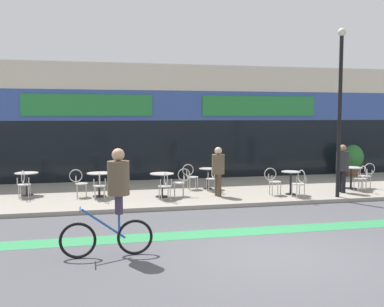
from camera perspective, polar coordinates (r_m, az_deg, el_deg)
The scene contains 26 objects.
ground_plane at distance 9.10m, azimuth 10.44°, elevation -12.62°, with size 120.00×120.00×0.00m, color #4C4C51.
sidewalk_slab at distance 15.83m, azimuth 0.05°, elevation -4.82°, with size 40.00×5.50×0.12m, color gray.
storefront_facade at distance 20.23m, azimuth -2.91°, elevation 3.90°, with size 40.00×4.06×4.78m.
bike_lane_stripe at distance 10.74m, azimuth 6.54°, elevation -9.83°, with size 36.00×0.70×0.01m, color #2D844C.
bistro_table_0 at distance 15.60m, azimuth -20.26°, elevation -3.06°, with size 0.74×0.74×0.74m.
bistro_table_1 at distance 14.70m, azimuth -11.72°, elevation -3.24°, with size 0.77×0.77×0.77m.
bistro_table_2 at distance 14.36m, azimuth -3.84°, elevation -3.37°, with size 0.76×0.76×0.76m.
bistro_table_3 at distance 15.92m, azimuth 2.01°, elevation -2.67°, with size 0.61×0.61×0.74m.
bistro_table_4 at distance 15.13m, azimuth 12.44°, elevation -3.09°, with size 0.62×0.62×0.77m.
bistro_table_5 at distance 16.91m, azimuth 19.56°, elevation -2.38°, with size 0.75×0.75×0.77m.
cafe_chair_0_near at distance 14.99m, azimuth -20.59°, elevation -3.44°, with size 0.42×0.58×0.90m.
cafe_chair_1_near at distance 14.08m, azimuth -11.66°, elevation -3.75°, with size 0.41×0.58×0.90m.
cafe_chair_1_side at distance 14.71m, azimuth -14.16°, elevation -3.44°, with size 0.57×0.40×0.90m.
cafe_chair_2_near at distance 13.75m, azimuth -3.42°, elevation -3.87°, with size 0.43×0.59×0.90m.
cafe_chair_2_side at distance 14.46m, azimuth -1.38°, elevation -3.43°, with size 0.60×0.45×0.90m.
cafe_chair_3_near at distance 15.32m, azimuth 2.60°, elevation -2.97°, with size 0.41×0.58×0.90m.
cafe_chair_3_side at distance 15.77m, azimuth -0.19°, elevation -2.74°, with size 0.58×0.42×0.90m.
cafe_chair_4_near at distance 14.58m, azimuth 13.51°, elevation -3.49°, with size 0.45×0.60×0.90m.
cafe_chair_4_side at distance 14.89m, azimuth 10.24°, elevation -3.26°, with size 0.59×0.43×0.90m.
cafe_chair_5_near at distance 16.39m, azimuth 20.72°, elevation -2.76°, with size 0.41×0.58×0.90m.
cafe_chair_5_side at distance 17.25m, azimuth 21.33°, elevation -2.42°, with size 0.59×0.44×0.90m.
planter_pot at distance 20.37m, azimuth 19.76°, elevation -0.68°, with size 0.87×0.87×1.35m.
lamp_post at distance 14.92m, azimuth 18.28°, elevation 6.36°, with size 0.26×0.26×5.31m.
cyclist_0 at distance 8.77m, azimuth -9.74°, elevation -5.25°, with size 1.78×0.48×2.10m.
pedestrian_near_end at distance 15.95m, azimuth 18.56°, elevation -1.29°, with size 0.47×0.47×1.62m.
pedestrian_far_end at distance 14.45m, azimuth 3.34°, elevation -1.73°, with size 0.49×0.49×1.59m.
Camera 1 is at (-3.45, -7.97, 2.72)m, focal length 42.00 mm.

